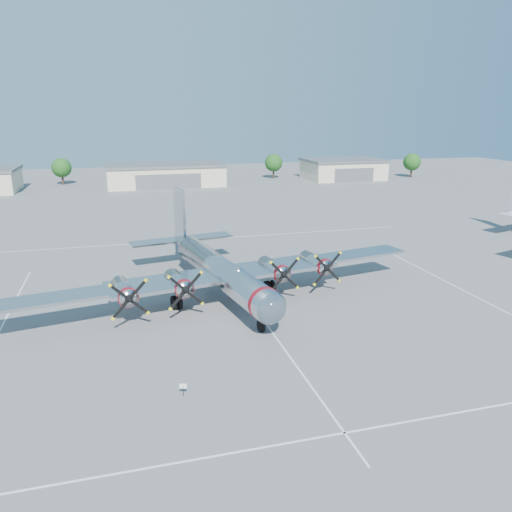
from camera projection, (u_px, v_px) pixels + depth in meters
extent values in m
plane|color=#5B5B5E|center=(248.00, 299.00, 48.90)|extent=(260.00, 260.00, 0.00)
cube|color=silver|center=(262.00, 319.00, 44.27)|extent=(0.15, 40.00, 0.01)
cube|color=silver|center=(473.00, 296.00, 49.87)|extent=(0.15, 40.00, 0.01)
cube|color=silver|center=(345.00, 433.00, 28.52)|extent=(60.00, 0.15, 0.01)
cube|color=silver|center=(205.00, 239.00, 72.05)|extent=(60.00, 0.15, 0.01)
cube|color=beige|center=(166.00, 176.00, 124.18)|extent=(28.00, 14.00, 4.80)
cube|color=slate|center=(165.00, 165.00, 123.43)|extent=(28.60, 14.60, 0.60)
cube|color=slate|center=(169.00, 182.00, 117.82)|extent=(15.40, 0.20, 3.60)
cube|color=beige|center=(343.00, 170.00, 136.41)|extent=(20.00, 14.00, 4.80)
cube|color=slate|center=(343.00, 160.00, 135.66)|extent=(20.60, 14.60, 0.60)
cube|color=slate|center=(354.00, 175.00, 130.04)|extent=(11.00, 0.20, 3.60)
cylinder|color=#382619|center=(63.00, 179.00, 125.50)|extent=(0.50, 0.50, 2.80)
sphere|color=#134112|center=(62.00, 168.00, 124.71)|extent=(4.80, 4.80, 4.80)
cylinder|color=#382619|center=(273.00, 173.00, 137.66)|extent=(0.50, 0.50, 2.80)
sphere|color=#134112|center=(274.00, 163.00, 136.87)|extent=(4.80, 4.80, 4.80)
cylinder|color=#382619|center=(411.00, 172.00, 139.93)|extent=(0.50, 0.50, 2.80)
sphere|color=#134112|center=(412.00, 162.00, 139.14)|extent=(4.80, 4.80, 4.80)
cylinder|color=black|center=(183.00, 391.00, 32.13)|extent=(0.05, 0.05, 0.69)
cube|color=white|center=(183.00, 386.00, 32.02)|extent=(0.45, 0.19, 0.34)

